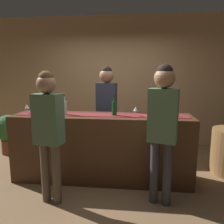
{
  "coord_description": "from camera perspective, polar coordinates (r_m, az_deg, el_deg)",
  "views": [
    {
      "loc": [
        0.51,
        -3.2,
        1.63
      ],
      "look_at": [
        0.16,
        0.0,
        1.07
      ],
      "focal_mm": 35.19,
      "sensor_mm": 36.0,
      "label": 1
    }
  ],
  "objects": [
    {
      "name": "wine_glass_far_end",
      "position": [
        3.53,
        -19.88,
        1.07
      ],
      "size": [
        0.07,
        0.07,
        0.14
      ],
      "color": "silver",
      "rests_on": "bar_counter"
    },
    {
      "name": "counter_runner_cloth",
      "position": [
        3.29,
        -2.73,
        -0.75
      ],
      "size": [
        2.56,
        0.28,
        0.01
      ],
      "primitive_type": "cube",
      "color": "maroon",
      "rests_on": "bar_counter"
    },
    {
      "name": "potted_plant_tall",
      "position": [
        4.98,
        -25.15,
        -4.55
      ],
      "size": [
        0.55,
        0.55,
        0.81
      ],
      "color": "brown",
      "rests_on": "ground"
    },
    {
      "name": "wine_bottle_clear",
      "position": [
        3.38,
        -12.26,
        1.2
      ],
      "size": [
        0.07,
        0.07,
        0.3
      ],
      "color": "#B2C6C1",
      "rests_on": "bar_counter"
    },
    {
      "name": "wine_glass_mid_counter",
      "position": [
        3.2,
        6.19,
        0.75
      ],
      "size": [
        0.07,
        0.07,
        0.14
      ],
      "color": "silver",
      "rests_on": "bar_counter"
    },
    {
      "name": "customer_sipping",
      "position": [
        2.7,
        13.07,
        -1.99
      ],
      "size": [
        0.38,
        0.29,
        1.74
      ],
      "rotation": [
        0.0,
        0.0,
        -0.28
      ],
      "color": "#33333D",
      "rests_on": "ground"
    },
    {
      "name": "wine_bottle_amber",
      "position": [
        3.32,
        11.65,
        1.07
      ],
      "size": [
        0.07,
        0.07,
        0.3
      ],
      "color": "brown",
      "rests_on": "bar_counter"
    },
    {
      "name": "bartender",
      "position": [
        3.85,
        -1.47,
        1.98
      ],
      "size": [
        0.36,
        0.25,
        1.76
      ],
      "rotation": [
        0.0,
        0.0,
        3.03
      ],
      "color": "#26262B",
      "rests_on": "ground"
    },
    {
      "name": "ground_plane",
      "position": [
        3.63,
        -2.59,
        -16.8
      ],
      "size": [
        10.0,
        10.0,
        0.0
      ],
      "primitive_type": "plane",
      "color": "brown"
    },
    {
      "name": "wine_glass_near_customer",
      "position": [
        3.68,
        -21.24,
        1.33
      ],
      "size": [
        0.07,
        0.07,
        0.14
      ],
      "color": "silver",
      "rests_on": "bar_counter"
    },
    {
      "name": "wine_bottle_green",
      "position": [
        3.23,
        0.61,
        1.04
      ],
      "size": [
        0.07,
        0.07,
        0.3
      ],
      "color": "#194723",
      "rests_on": "bar_counter"
    },
    {
      "name": "customer_browsing",
      "position": [
        2.78,
        -16.21,
        -3.03
      ],
      "size": [
        0.37,
        0.26,
        1.67
      ],
      "rotation": [
        0.0,
        0.0,
        -0.19
      ],
      "color": "brown",
      "rests_on": "ground"
    },
    {
      "name": "back_wall",
      "position": [
        5.12,
        0.55,
        7.94
      ],
      "size": [
        6.0,
        0.12,
        2.9
      ],
      "primitive_type": "cube",
      "color": "tan",
      "rests_on": "ground"
    },
    {
      "name": "bar_counter",
      "position": [
        3.43,
        -2.66,
        -9.19
      ],
      "size": [
        2.69,
        0.6,
        1.02
      ],
      "primitive_type": "cube",
      "color": "#472B19",
      "rests_on": "ground"
    }
  ]
}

